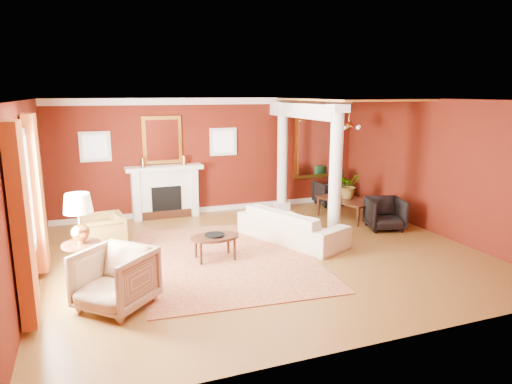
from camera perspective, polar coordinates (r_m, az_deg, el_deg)
name	(u,v)px	position (r m, az deg, el deg)	size (l,w,h in m)	color
ground	(264,253)	(8.86, 0.95, -7.67)	(8.00, 8.00, 0.00)	brown
room_shell	(264,149)	(8.38, 0.99, 5.40)	(8.04, 7.04, 2.92)	#57140C
fireplace	(165,192)	(11.45, -11.27, 0.06)	(1.85, 0.42, 1.29)	white
overmantel_mirror	(162,140)	(11.39, -11.65, 6.38)	(0.95, 0.07, 1.15)	gold
flank_window_left	(95,147)	(11.27, -19.47, 5.36)	(0.70, 0.07, 0.70)	white
flank_window_right	(223,142)	(11.75, -4.11, 6.28)	(0.70, 0.07, 0.70)	white
left_window	(29,206)	(7.37, -26.55, -1.57)	(0.21, 2.55, 2.60)	white
column_front	(336,173)	(9.48, 9.92, 2.41)	(0.36, 0.36, 2.80)	white
column_back	(282,156)	(11.86, 3.31, 4.53)	(0.36, 0.36, 2.80)	white
header_beam	(302,111)	(10.76, 5.79, 10.08)	(0.30, 3.20, 0.32)	white
amber_ceiling	(349,99)	(11.18, 11.57, 11.26)	(2.30, 3.40, 0.04)	gold
dining_mirror	(316,147)	(12.77, 7.45, 5.56)	(1.30, 0.07, 1.70)	gold
chandelier	(349,126)	(11.28, 11.51, 8.11)	(0.60, 0.62, 0.75)	#AC7036
crown_trim	(213,101)	(11.61, -5.39, 11.24)	(8.00, 0.08, 0.16)	white
base_trim	(215,209)	(11.98, -5.13, -2.08)	(8.00, 0.08, 0.12)	white
rug	(227,257)	(8.64, -3.66, -8.16)	(3.13, 4.17, 0.02)	maroon
sofa	(292,220)	(9.47, 4.49, -3.45)	(2.35, 0.69, 0.92)	white
armchair_leopard	(102,232)	(9.24, -18.72, -4.78)	(0.81, 0.75, 0.83)	black
armchair_stripe	(115,276)	(6.88, -17.21, -10.02)	(0.93, 0.87, 0.95)	tan
coffee_table	(215,238)	(8.44, -5.17, -5.78)	(0.90, 0.90, 0.46)	black
coffee_book	(214,230)	(8.40, -5.26, -4.69)	(0.17, 0.02, 0.24)	black
side_table	(80,224)	(7.65, -21.18, -3.79)	(0.60, 0.60, 1.50)	black
dining_table	(348,203)	(11.34, 11.40, -1.34)	(1.42, 0.50, 0.79)	black
dining_chair_near	(385,212)	(10.68, 15.81, -2.44)	(0.77, 0.72, 0.79)	black
dining_chair_far	(329,192)	(12.67, 9.15, 0.04)	(0.71, 0.67, 0.73)	black
green_urn	(337,191)	(12.71, 10.07, 0.08)	(0.40, 0.40, 0.96)	#154325
potted_plant	(349,176)	(11.28, 11.50, 1.97)	(0.59, 0.66, 0.51)	#26591E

